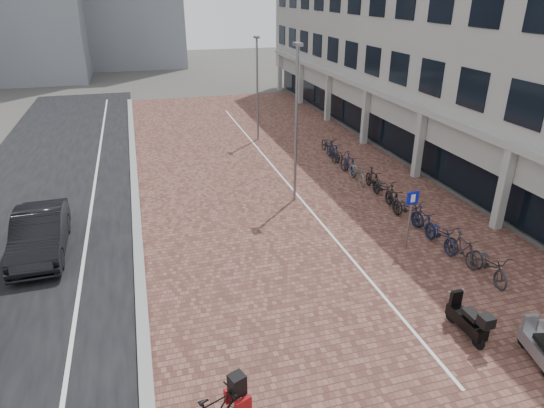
{
  "coord_description": "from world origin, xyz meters",
  "views": [
    {
      "loc": [
        -4.55,
        -9.88,
        8.78
      ],
      "look_at": [
        0.0,
        6.0,
        1.3
      ],
      "focal_mm": 31.31,
      "sensor_mm": 36.0,
      "label": 1
    }
  ],
  "objects": [
    {
      "name": "scooter_mid",
      "position": [
        3.5,
        -1.23,
        0.56
      ],
      "size": [
        0.53,
        1.63,
        1.12
      ],
      "primitive_type": null,
      "rotation": [
        0.0,
        0.0,
        0.02
      ],
      "color": "black",
      "rests_on": "ground"
    },
    {
      "name": "parking_line",
      "position": [
        2.2,
        12.0,
        0.04
      ],
      "size": [
        0.1,
        30.0,
        0.0
      ],
      "primitive_type": "cube",
      "color": "white",
      "rests_on": "plaza_brick"
    },
    {
      "name": "parking_sign",
      "position": [
        4.44,
        3.48,
        1.55
      ],
      "size": [
        0.49,
        0.1,
        2.32
      ],
      "rotation": [
        0.0,
        0.0,
        0.08
      ],
      "color": "slate",
      "rests_on": "ground"
    },
    {
      "name": "lamp_near",
      "position": [
        1.91,
        8.92,
        3.4
      ],
      "size": [
        0.12,
        0.12,
        6.8
      ],
      "primitive_type": "cylinder",
      "color": "gray",
      "rests_on": "ground"
    },
    {
      "name": "street_asphalt",
      "position": [
        -9.0,
        12.0,
        0.01
      ],
      "size": [
        8.0,
        50.0,
        0.03
      ],
      "primitive_type": "cube",
      "color": "black",
      "rests_on": "ground"
    },
    {
      "name": "car_dark",
      "position": [
        -8.44,
        6.93,
        0.78
      ],
      "size": [
        1.79,
        4.8,
        1.57
      ],
      "primitive_type": "imported",
      "rotation": [
        0.0,
        0.0,
        0.03
      ],
      "color": "black",
      "rests_on": "ground"
    },
    {
      "name": "scooter_back",
      "position": [
        4.57,
        -2.66,
        0.55
      ],
      "size": [
        0.85,
        1.68,
        1.1
      ],
      "primitive_type": null,
      "rotation": [
        0.0,
        0.0,
        -0.23
      ],
      "color": "#9A999E",
      "rests_on": "ground"
    },
    {
      "name": "ground",
      "position": [
        0.0,
        0.0,
        0.0
      ],
      "size": [
        140.0,
        140.0,
        0.0
      ],
      "primitive_type": "plane",
      "color": "#474442",
      "rests_on": "ground"
    },
    {
      "name": "lamp_far",
      "position": [
        2.67,
        18.61,
        3.13
      ],
      "size": [
        0.12,
        0.12,
        6.25
      ],
      "primitive_type": "cylinder",
      "color": "slate",
      "rests_on": "ground"
    },
    {
      "name": "bike_row",
      "position": [
        5.78,
        7.9,
        0.52
      ],
      "size": [
        1.28,
        15.8,
        1.05
      ],
      "color": "#222328",
      "rests_on": "ground"
    },
    {
      "name": "plaza_brick",
      "position": [
        2.0,
        12.0,
        0.01
      ],
      "size": [
        14.5,
        42.0,
        0.04
      ],
      "primitive_type": "cube",
      "color": "brown",
      "rests_on": "ground"
    },
    {
      "name": "curb",
      "position": [
        -5.1,
        12.0,
        0.07
      ],
      "size": [
        0.35,
        42.0,
        0.14
      ],
      "primitive_type": "cube",
      "color": "gray",
      "rests_on": "ground"
    },
    {
      "name": "lane_line",
      "position": [
        -7.0,
        12.0,
        0.02
      ],
      "size": [
        0.12,
        44.0,
        0.0
      ],
      "primitive_type": "cube",
      "color": "white",
      "rests_on": "street_asphalt"
    }
  ]
}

